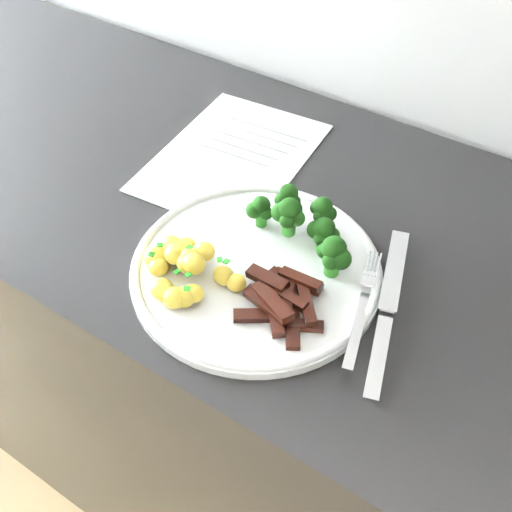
% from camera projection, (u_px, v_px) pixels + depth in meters
% --- Properties ---
extents(counter, '(2.29, 0.57, 0.86)m').
position_uv_depth(counter, '(241.00, 372.00, 1.16)').
color(counter, black).
rests_on(counter, ground).
extents(recipe_paper, '(0.23, 0.30, 0.00)m').
position_uv_depth(recipe_paper, '(233.00, 156.00, 0.91)').
color(recipe_paper, white).
rests_on(recipe_paper, counter).
extents(plate, '(0.30, 0.30, 0.02)m').
position_uv_depth(plate, '(256.00, 268.00, 0.75)').
color(plate, white).
rests_on(plate, counter).
extents(broccoli, '(0.16, 0.09, 0.06)m').
position_uv_depth(broccoli, '(306.00, 223.00, 0.75)').
color(broccoli, '#1F5E17').
rests_on(broccoli, plate).
extents(potatoes, '(0.13, 0.10, 0.04)m').
position_uv_depth(potatoes, '(182.00, 267.00, 0.72)').
color(potatoes, gold).
rests_on(potatoes, plate).
extents(beef_strips, '(0.11, 0.10, 0.03)m').
position_uv_depth(beef_strips, '(283.00, 300.00, 0.70)').
color(beef_strips, black).
rests_on(beef_strips, plate).
extents(fork, '(0.06, 0.17, 0.02)m').
position_uv_depth(fork, '(361.00, 312.00, 0.69)').
color(fork, silver).
rests_on(fork, plate).
extents(knife, '(0.09, 0.24, 0.03)m').
position_uv_depth(knife, '(384.00, 328.00, 0.68)').
color(knife, silver).
rests_on(knife, plate).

